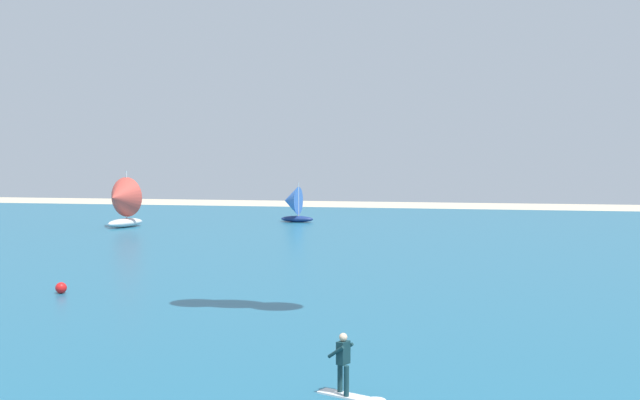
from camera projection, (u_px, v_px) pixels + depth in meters
The scene contains 5 objects.
ocean at pixel (412, 252), 53.27m from camera, with size 160.00×90.00×0.10m, color #1E607F.
kitesurfer at pixel (349, 374), 20.70m from camera, with size 2.02×1.30×1.67m.
sailboat_outermost at pixel (293, 204), 77.11m from camera, with size 3.35×2.86×3.88m.
sailboat_far_left at pixel (121, 202), 70.83m from camera, with size 3.94×4.50×5.06m.
marker_buoy at pixel (61, 288), 36.56m from camera, with size 0.52×0.52×0.52m, color red.
Camera 1 is at (5.31, -3.44, 6.35)m, focal length 44.62 mm.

